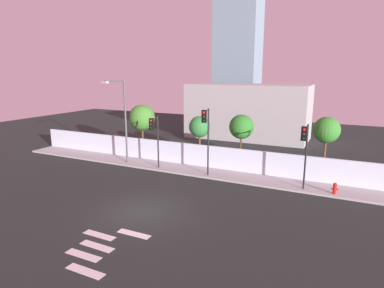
% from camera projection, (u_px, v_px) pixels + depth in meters
% --- Properties ---
extents(ground_plane, '(80.00, 80.00, 0.00)m').
position_uv_depth(ground_plane, '(143.00, 212.00, 18.72)').
color(ground_plane, '#222725').
extents(sidewalk, '(36.00, 2.40, 0.15)m').
position_uv_depth(sidewalk, '(202.00, 172.00, 25.90)').
color(sidewalk, '#A1A1A1').
rests_on(sidewalk, ground).
extents(perimeter_wall, '(36.00, 0.18, 1.80)m').
position_uv_depth(perimeter_wall, '(208.00, 156.00, 26.82)').
color(perimeter_wall, silver).
rests_on(perimeter_wall, sidewalk).
extents(crosswalk_marking, '(3.33, 3.86, 0.01)m').
position_uv_depth(crosswalk_marking, '(101.00, 247.00, 14.91)').
color(crosswalk_marking, silver).
rests_on(crosswalk_marking, ground).
extents(traffic_light_left, '(0.38, 1.39, 4.22)m').
position_uv_depth(traffic_light_left, '(154.00, 132.00, 25.59)').
color(traffic_light_left, black).
rests_on(traffic_light_left, sidewalk).
extents(traffic_light_center, '(0.36, 1.30, 5.07)m').
position_uv_depth(traffic_light_center, '(206.00, 128.00, 23.68)').
color(traffic_light_center, black).
rests_on(traffic_light_center, sidewalk).
extents(traffic_light_right, '(0.36, 1.30, 4.38)m').
position_uv_depth(traffic_light_right, '(305.00, 144.00, 20.81)').
color(traffic_light_right, black).
rests_on(traffic_light_right, sidewalk).
extents(street_lamp_curbside, '(0.68, 2.26, 7.03)m').
position_uv_depth(street_lamp_curbside, '(123.00, 115.00, 27.30)').
color(street_lamp_curbside, '#4C4C51').
rests_on(street_lamp_curbside, sidewalk).
extents(fire_hydrant, '(0.44, 0.26, 0.74)m').
position_uv_depth(fire_hydrant, '(335.00, 188.00, 20.97)').
color(fire_hydrant, red).
rests_on(fire_hydrant, sidewalk).
extents(roadside_tree_leftmost, '(2.40, 2.40, 4.87)m').
position_uv_depth(roadside_tree_leftmost, '(142.00, 118.00, 30.37)').
color(roadside_tree_leftmost, brown).
rests_on(roadside_tree_leftmost, ground).
extents(roadside_tree_midleft, '(1.84, 1.84, 4.16)m').
position_uv_depth(roadside_tree_midleft, '(200.00, 127.00, 27.95)').
color(roadside_tree_midleft, brown).
rests_on(roadside_tree_midleft, ground).
extents(roadside_tree_midright, '(1.98, 1.98, 4.50)m').
position_uv_depth(roadside_tree_midright, '(241.00, 127.00, 26.30)').
color(roadside_tree_midright, brown).
rests_on(roadside_tree_midright, ground).
extents(roadside_tree_rightmost, '(1.90, 1.90, 4.69)m').
position_uv_depth(roadside_tree_rightmost, '(327.00, 130.00, 23.53)').
color(roadside_tree_rightmost, brown).
rests_on(roadside_tree_rightmost, ground).
extents(low_building_distant, '(14.09, 6.00, 6.40)m').
position_uv_depth(low_building_distant, '(248.00, 111.00, 39.04)').
color(low_building_distant, '#A3A3A3').
rests_on(low_building_distant, ground).
extents(tower_on_skyline, '(6.58, 5.00, 28.70)m').
position_uv_depth(tower_on_skyline, '(238.00, 28.00, 49.48)').
color(tower_on_skyline, gray).
rests_on(tower_on_skyline, ground).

